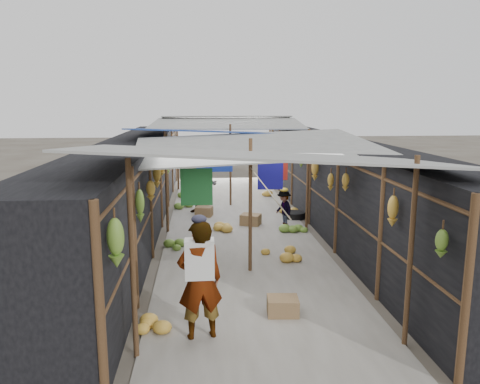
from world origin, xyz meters
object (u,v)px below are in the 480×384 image
object	(u,v)px
shopper_blue	(203,185)
vendor_seated	(284,209)
crate_near	(283,307)
black_basin	(294,215)
vendor_elderly	(200,280)

from	to	relation	value
shopper_blue	vendor_seated	size ratio (longest dim) A/B	1.71
crate_near	black_basin	size ratio (longest dim) A/B	0.77
crate_near	vendor_elderly	bearing A→B (deg)	-150.26
black_basin	shopper_blue	size ratio (longest dim) A/B	0.36
crate_near	shopper_blue	size ratio (longest dim) A/B	0.28
black_basin	vendor_seated	distance (m)	1.11
black_basin	vendor_elderly	distance (m)	7.26
crate_near	vendor_seated	bearing A→B (deg)	84.16
black_basin	vendor_elderly	size ratio (longest dim) A/B	0.36
crate_near	vendor_elderly	world-z (taller)	vendor_elderly
shopper_blue	black_basin	bearing A→B (deg)	-4.23
vendor_seated	shopper_blue	bearing A→B (deg)	-151.08
crate_near	black_basin	xyz separation A→B (m)	(1.40, 6.11, -0.05)
black_basin	shopper_blue	bearing A→B (deg)	161.82
crate_near	shopper_blue	world-z (taller)	shopper_blue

